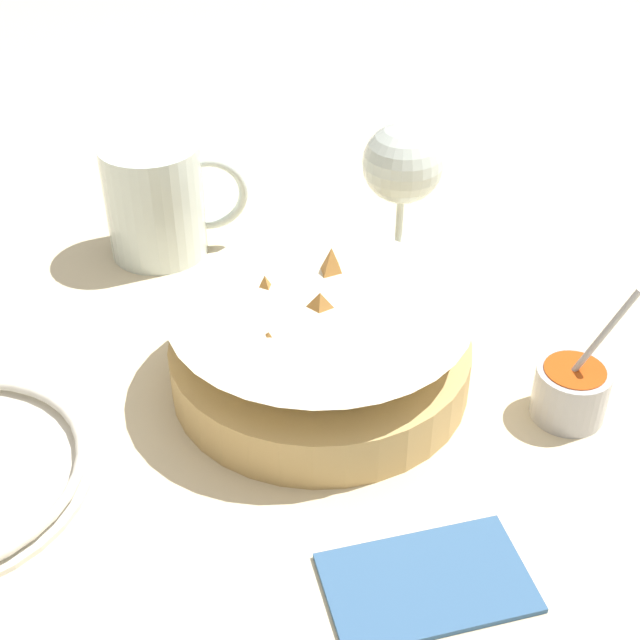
% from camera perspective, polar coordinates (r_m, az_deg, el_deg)
% --- Properties ---
extents(ground_plane, '(4.00, 4.00, 0.00)m').
position_cam_1_polar(ground_plane, '(0.75, 0.97, -2.70)').
color(ground_plane, beige).
extents(food_basket, '(0.24, 0.24, 0.10)m').
position_cam_1_polar(food_basket, '(0.71, -0.00, -1.75)').
color(food_basket, tan).
rests_on(food_basket, ground_plane).
extents(sauce_cup, '(0.07, 0.06, 0.11)m').
position_cam_1_polar(sauce_cup, '(0.71, 15.77, -4.31)').
color(sauce_cup, '#B7B7BC').
rests_on(sauce_cup, ground_plane).
extents(wine_glass, '(0.08, 0.08, 0.14)m').
position_cam_1_polar(wine_glass, '(0.84, 5.30, 9.62)').
color(wine_glass, silver).
rests_on(wine_glass, ground_plane).
extents(beer_mug, '(0.14, 0.10, 0.11)m').
position_cam_1_polar(beer_mug, '(0.89, -10.39, 7.33)').
color(beer_mug, silver).
rests_on(beer_mug, ground_plane).
extents(napkin, '(0.14, 0.09, 0.01)m').
position_cam_1_polar(napkin, '(0.59, 6.87, -16.22)').
color(napkin, '#38608E').
rests_on(napkin, ground_plane).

